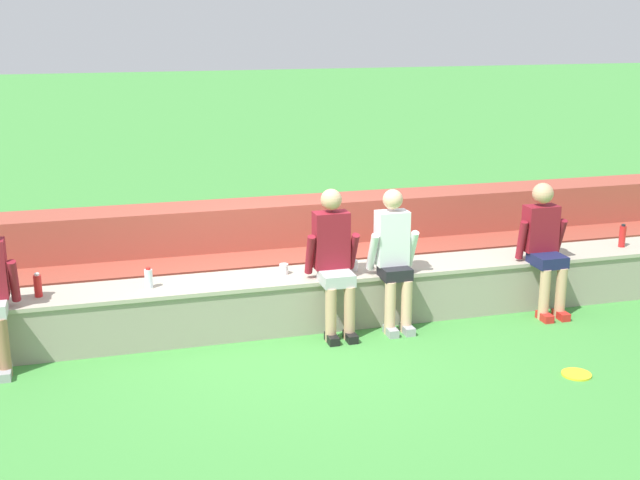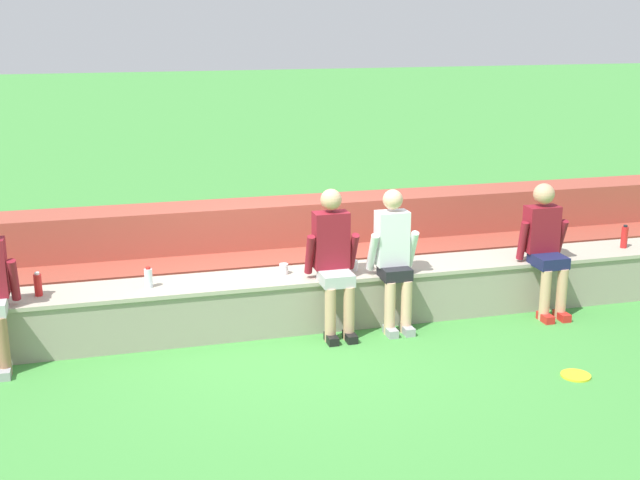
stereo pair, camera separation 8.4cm
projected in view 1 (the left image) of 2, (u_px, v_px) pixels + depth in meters
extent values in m
plane|color=#428E3D|center=(301.00, 336.00, 8.24)|extent=(80.00, 80.00, 0.00)
cube|color=gray|center=(293.00, 301.00, 8.44)|extent=(8.70, 0.59, 0.55)
cube|color=#ABA28E|center=(293.00, 277.00, 8.37)|extent=(8.74, 0.63, 0.04)
cube|color=#963F30|center=(275.00, 278.00, 9.25)|extent=(11.65, 0.60, 0.50)
cube|color=#9C4536|center=(263.00, 243.00, 9.74)|extent=(11.65, 0.60, 0.99)
cylinder|color=#996B4C|center=(3.00, 348.00, 7.25)|extent=(0.11, 0.11, 0.55)
cube|color=#99999E|center=(6.00, 374.00, 7.27)|extent=(0.10, 0.22, 0.08)
cylinder|color=maroon|center=(14.00, 281.00, 7.37)|extent=(0.08, 0.21, 0.42)
cylinder|color=tan|center=(331.00, 315.00, 8.04)|extent=(0.11, 0.11, 0.55)
cylinder|color=tan|center=(349.00, 313.00, 8.09)|extent=(0.11, 0.11, 0.55)
cube|color=black|center=(332.00, 339.00, 8.06)|extent=(0.10, 0.22, 0.08)
cube|color=black|center=(350.00, 337.00, 8.11)|extent=(0.10, 0.22, 0.08)
cube|color=#B2B2B7|center=(336.00, 278.00, 8.10)|extent=(0.31, 0.32, 0.12)
cube|color=maroon|center=(331.00, 240.00, 8.18)|extent=(0.35, 0.20, 0.57)
sphere|color=tan|center=(331.00, 200.00, 8.07)|extent=(0.21, 0.21, 0.21)
cylinder|color=maroon|center=(310.00, 255.00, 8.14)|extent=(0.08, 0.20, 0.42)
cylinder|color=maroon|center=(353.00, 251.00, 8.26)|extent=(0.08, 0.25, 0.41)
cylinder|color=#DBAD89|center=(390.00, 308.00, 8.23)|extent=(0.11, 0.11, 0.55)
cylinder|color=#DBAD89|center=(406.00, 306.00, 8.27)|extent=(0.11, 0.11, 0.55)
cube|color=#99999E|center=(391.00, 331.00, 8.25)|extent=(0.10, 0.22, 0.08)
cube|color=#99999E|center=(407.00, 329.00, 8.30)|extent=(0.10, 0.22, 0.08)
cube|color=black|center=(395.00, 273.00, 8.27)|extent=(0.29, 0.29, 0.12)
cube|color=white|center=(392.00, 238.00, 8.28)|extent=(0.32, 0.20, 0.55)
sphere|color=#DBAD89|center=(393.00, 199.00, 8.18)|extent=(0.20, 0.20, 0.20)
cylinder|color=white|center=(373.00, 252.00, 8.24)|extent=(0.08, 0.24, 0.42)
cylinder|color=white|center=(412.00, 249.00, 8.35)|extent=(0.08, 0.24, 0.42)
cylinder|color=tan|center=(544.00, 295.00, 8.62)|extent=(0.11, 0.11, 0.55)
cylinder|color=tan|center=(561.00, 293.00, 8.67)|extent=(0.11, 0.11, 0.55)
cube|color=red|center=(545.00, 317.00, 8.65)|extent=(0.10, 0.22, 0.08)
cube|color=red|center=(561.00, 315.00, 8.70)|extent=(0.10, 0.22, 0.08)
cube|color=#191E47|center=(547.00, 260.00, 8.70)|extent=(0.32, 0.35, 0.12)
cube|color=maroon|center=(540.00, 228.00, 8.79)|extent=(0.35, 0.20, 0.49)
sphere|color=tan|center=(543.00, 193.00, 8.69)|extent=(0.22, 0.22, 0.22)
cylinder|color=maroon|center=(522.00, 240.00, 8.74)|extent=(0.08, 0.15, 0.43)
cylinder|color=maroon|center=(559.00, 237.00, 8.86)|extent=(0.08, 0.21, 0.42)
cylinder|color=red|center=(622.00, 236.00, 9.34)|extent=(0.07, 0.07, 0.24)
cylinder|color=black|center=(623.00, 225.00, 9.30)|extent=(0.04, 0.04, 0.02)
cylinder|color=red|center=(38.00, 286.00, 7.69)|extent=(0.07, 0.07, 0.21)
cylinder|color=white|center=(37.00, 274.00, 7.66)|extent=(0.04, 0.04, 0.02)
cylinder|color=silver|center=(149.00, 279.00, 7.94)|extent=(0.08, 0.08, 0.19)
cylinder|color=red|center=(148.00, 268.00, 7.91)|extent=(0.05, 0.05, 0.02)
cylinder|color=white|center=(284.00, 269.00, 8.37)|extent=(0.09, 0.09, 0.11)
cylinder|color=white|center=(354.00, 265.00, 8.49)|extent=(0.08, 0.08, 0.11)
cylinder|color=yellow|center=(576.00, 374.00, 7.34)|extent=(0.26, 0.26, 0.02)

